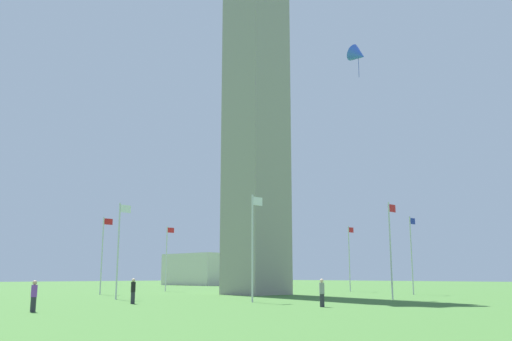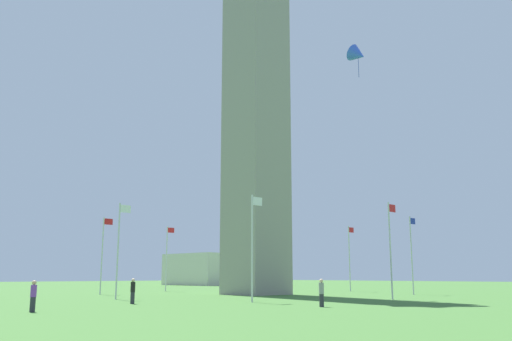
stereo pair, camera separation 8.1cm
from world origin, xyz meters
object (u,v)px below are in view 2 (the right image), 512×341
object	(u,v)px
flagpole_w	(391,246)
kite_blue_delta	(358,55)
flagpole_ne	(259,257)
obelisk_monument	(256,70)
flagpole_sw	(253,242)
flagpole_e	(167,255)
flagpole_n	(350,255)
person_black_shirt	(133,291)
person_gray_shirt	(321,293)
distant_building	(221,270)
flagpole_se	(103,252)
flagpole_s	(119,246)
flagpole_nw	(412,251)
person_purple_shirt	(33,296)

from	to	relation	value
flagpole_w	kite_blue_delta	distance (m)	16.93
flagpole_ne	kite_blue_delta	distance (m)	33.71
obelisk_monument	flagpole_sw	world-z (taller)	obelisk_monument
flagpole_e	flagpole_w	xyz separation A→B (m)	(-0.00, -32.19, 0.00)
flagpole_n	kite_blue_delta	bearing A→B (deg)	-140.35
person_black_shirt	person_gray_shirt	size ratio (longest dim) A/B	1.00
flagpole_ne	distant_building	world-z (taller)	flagpole_ne
flagpole_se	flagpole_w	world-z (taller)	same
flagpole_e	person_gray_shirt	size ratio (longest dim) A/B	4.59
flagpole_w	kite_blue_delta	xyz separation A→B (m)	(-1.71, 1.34, 16.79)
person_black_shirt	kite_blue_delta	bearing A→B (deg)	-43.88
kite_blue_delta	flagpole_sw	bearing A→B (deg)	160.76
obelisk_monument	flagpole_e	size ratio (longest dim) A/B	6.08
flagpole_se	flagpole_s	world-z (taller)	same
kite_blue_delta	distant_building	world-z (taller)	kite_blue_delta
flagpole_nw	flagpole_w	bearing A→B (deg)	-157.50
flagpole_nw	kite_blue_delta	bearing A→B (deg)	-165.54
flagpole_w	flagpole_nw	xyz separation A→B (m)	(11.38, 4.71, 0.00)
flagpole_e	flagpole_w	world-z (taller)	same
person_gray_shirt	distant_building	distance (m)	80.73
flagpole_e	flagpole_sw	world-z (taller)	same
flagpole_ne	flagpole_s	bearing A→B (deg)	-157.50
person_black_shirt	distant_building	bearing A→B (deg)	24.49
person_purple_shirt	distant_building	world-z (taller)	distant_building
flagpole_sw	person_purple_shirt	size ratio (longest dim) A/B	4.74
person_purple_shirt	kite_blue_delta	xyz separation A→B (m)	(25.83, -3.68, 20.33)
flagpole_e	kite_blue_delta	size ratio (longest dim) A/B	2.59
flagpole_w	person_gray_shirt	world-z (taller)	flagpole_w
flagpole_s	person_purple_shirt	xyz separation A→B (m)	(-11.45, -11.07, -3.55)
flagpole_sw	flagpole_se	bearing A→B (deg)	90.00
person_purple_shirt	distant_building	size ratio (longest dim) A/B	0.09
obelisk_monument	person_black_shirt	size ratio (longest dim) A/B	27.91
flagpole_e	flagpole_nw	xyz separation A→B (m)	(11.38, -27.47, 0.00)
flagpole_se	person_gray_shirt	distance (m)	30.45
flagpole_w	distant_building	bearing A→B (deg)	60.97
flagpole_w	person_gray_shirt	xyz separation A→B (m)	(-12.50, -2.75, -3.52)
flagpole_s	flagpole_w	bearing A→B (deg)	-45.00
flagpole_s	person_black_shirt	xyz separation A→B (m)	(-2.94, -7.28, -3.52)
flagpole_e	flagpole_ne	bearing A→B (deg)	-22.50
person_gray_shirt	kite_blue_delta	world-z (taller)	kite_blue_delta
flagpole_e	distant_building	bearing A→B (deg)	41.22
obelisk_monument	distant_building	size ratio (longest dim) A/B	2.54
flagpole_e	flagpole_nw	distance (m)	29.74
flagpole_s	person_purple_shirt	size ratio (longest dim) A/B	4.74
flagpole_ne	flagpole_w	xyz separation A→B (m)	(-11.38, -27.47, 0.00)
obelisk_monument	flagpole_s	distance (m)	25.59
flagpole_n	flagpole_sw	bearing A→B (deg)	-157.50
flagpole_e	person_black_shirt	world-z (taller)	flagpole_e
person_black_shirt	kite_blue_delta	xyz separation A→B (m)	(17.32, -7.48, 20.31)
obelisk_monument	person_black_shirt	xyz separation A→B (m)	(-18.97, -7.28, -23.46)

